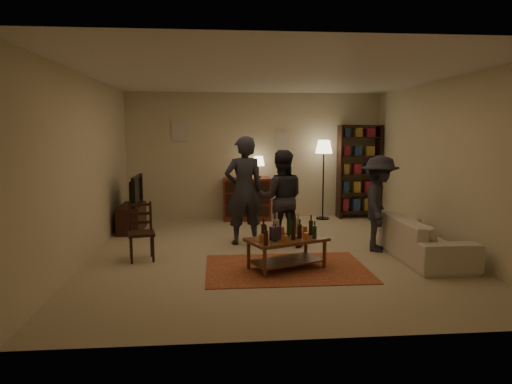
{
  "coord_description": "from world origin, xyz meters",
  "views": [
    {
      "loc": [
        -0.85,
        -6.87,
        1.88
      ],
      "look_at": [
        -0.23,
        0.1,
        0.95
      ],
      "focal_mm": 32.0,
      "sensor_mm": 36.0,
      "label": 1
    }
  ],
  "objects": [
    {
      "name": "sofa",
      "position": [
        2.2,
        -0.4,
        0.3
      ],
      "size": [
        0.81,
        2.08,
        0.61
      ],
      "primitive_type": "imported",
      "rotation": [
        0.0,
        0.0,
        1.57
      ],
      "color": "beige",
      "rests_on": "ground"
    },
    {
      "name": "dining_chair",
      "position": [
        -1.96,
        -0.19,
        0.45
      ],
      "size": [
        0.44,
        0.44,
        0.86
      ],
      "rotation": [
        0.0,
        0.0,
        0.21
      ],
      "color": "black",
      "rests_on": "ground"
    },
    {
      "name": "tv_stand",
      "position": [
        -2.44,
        1.8,
        0.38
      ],
      "size": [
        0.4,
        1.0,
        1.06
      ],
      "color": "black",
      "rests_on": "ground"
    },
    {
      "name": "floor_lamp",
      "position": [
        1.44,
        2.65,
        1.44
      ],
      "size": [
        0.36,
        0.36,
        1.7
      ],
      "color": "black",
      "rests_on": "ground"
    },
    {
      "name": "room_shell",
      "position": [
        -0.65,
        2.98,
        1.81
      ],
      "size": [
        6.0,
        6.0,
        6.0
      ],
      "color": "beige",
      "rests_on": "ground"
    },
    {
      "name": "floor",
      "position": [
        0.0,
        0.0,
        0.0
      ],
      "size": [
        6.0,
        6.0,
        0.0
      ],
      "primitive_type": "plane",
      "color": "#C6B793",
      "rests_on": "ground"
    },
    {
      "name": "person_right",
      "position": [
        0.21,
        0.44,
        0.79
      ],
      "size": [
        0.83,
        0.68,
        1.58
      ],
      "primitive_type": "imported",
      "rotation": [
        0.0,
        0.0,
        3.04
      ],
      "color": "#27272F",
      "rests_on": "ground"
    },
    {
      "name": "bookshelf",
      "position": [
        2.25,
        2.78,
        1.03
      ],
      "size": [
        0.9,
        0.34,
        2.02
      ],
      "color": "black",
      "rests_on": "ground"
    },
    {
      "name": "person_left",
      "position": [
        -0.39,
        0.62,
        0.9
      ],
      "size": [
        0.74,
        0.57,
        1.81
      ],
      "primitive_type": "imported",
      "rotation": [
        0.0,
        0.0,
        3.37
      ],
      "color": "#292A32",
      "rests_on": "ground"
    },
    {
      "name": "rug",
      "position": [
        0.1,
        -0.86,
        0.01
      ],
      "size": [
        2.2,
        1.5,
        0.01
      ],
      "primitive_type": "cube",
      "color": "maroon",
      "rests_on": "ground"
    },
    {
      "name": "person_by_sofa",
      "position": [
        1.7,
        -0.0,
        0.76
      ],
      "size": [
        0.88,
        1.11,
        1.51
      ],
      "primitive_type": "imported",
      "rotation": [
        0.0,
        0.0,
        1.19
      ],
      "color": "#282830",
      "rests_on": "ground"
    },
    {
      "name": "dresser",
      "position": [
        -0.19,
        2.71,
        0.48
      ],
      "size": [
        1.0,
        0.5,
        1.36
      ],
      "color": "brown",
      "rests_on": "ground"
    },
    {
      "name": "coffee_table",
      "position": [
        0.1,
        -0.86,
        0.39
      ],
      "size": [
        1.2,
        0.94,
        0.77
      ],
      "rotation": [
        0.0,
        0.0,
        0.4
      ],
      "color": "brown",
      "rests_on": "ground"
    }
  ]
}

